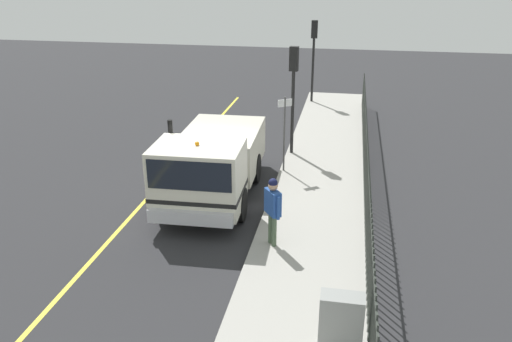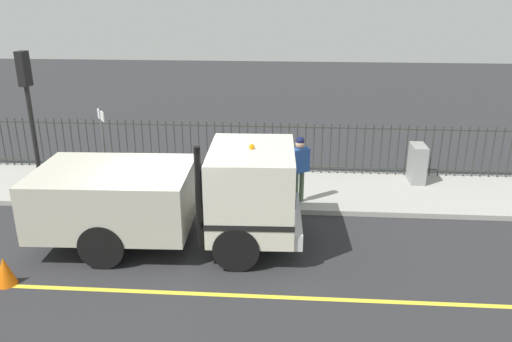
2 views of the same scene
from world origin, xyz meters
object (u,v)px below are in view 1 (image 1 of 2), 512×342
at_px(traffic_light_mid, 314,45).
at_px(traffic_cone, 184,152).
at_px(work_truck, 211,162).
at_px(worker_standing, 273,205).
at_px(street_sign, 284,126).
at_px(traffic_light_near, 293,79).
at_px(utility_cabinet, 341,321).

distance_m(traffic_light_mid, traffic_cone, 10.11).
relative_size(work_truck, traffic_light_mid, 1.47).
xyz_separation_m(worker_standing, traffic_cone, (-4.17, 5.71, -0.94)).
bearing_deg(work_truck, traffic_light_mid, -101.34).
bearing_deg(traffic_light_mid, street_sign, 79.47).
height_order(traffic_light_near, utility_cabinet, traffic_light_near).
distance_m(traffic_light_near, traffic_light_mid, 7.84).
distance_m(worker_standing, traffic_light_mid, 14.74).
distance_m(work_truck, traffic_light_near, 4.99).
bearing_deg(worker_standing, traffic_light_near, -33.50).
bearing_deg(traffic_light_mid, work_truck, 70.99).
relative_size(traffic_light_mid, street_sign, 1.57).
height_order(work_truck, traffic_light_near, traffic_light_near).
distance_m(traffic_light_mid, utility_cabinet, 18.31).
height_order(work_truck, traffic_light_mid, traffic_light_mid).
bearing_deg(traffic_light_near, utility_cabinet, 109.91).
relative_size(worker_standing, traffic_cone, 3.08).
distance_m(work_truck, worker_standing, 3.34).
xyz_separation_m(traffic_light_mid, utility_cabinet, (2.02, -18.06, -2.29)).
height_order(traffic_cone, street_sign, street_sign).
bearing_deg(traffic_cone, work_truck, -59.11).
xyz_separation_m(utility_cabinet, traffic_cone, (-5.96, 9.14, -0.39)).
xyz_separation_m(work_truck, traffic_light_near, (1.91, 4.31, 1.65)).
relative_size(utility_cabinet, traffic_cone, 1.89).
bearing_deg(utility_cabinet, worker_standing, 117.58).
bearing_deg(street_sign, traffic_light_mid, 89.14).
relative_size(work_truck, utility_cabinet, 5.34).
bearing_deg(utility_cabinet, work_truck, 124.25).
bearing_deg(work_truck, traffic_cone, -61.11).
bearing_deg(utility_cabinet, traffic_light_mid, 96.40).
distance_m(work_truck, street_sign, 3.13).
distance_m(worker_standing, traffic_cone, 7.13).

